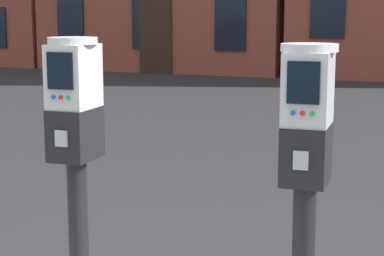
# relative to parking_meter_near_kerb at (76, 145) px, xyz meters

# --- Properties ---
(parking_meter_near_kerb) EXTENTS (0.23, 0.26, 1.52)m
(parking_meter_near_kerb) POSITION_rel_parking_meter_near_kerb_xyz_m (0.00, 0.00, 0.00)
(parking_meter_near_kerb) COLOR black
(parking_meter_near_kerb) RESTS_ON sidewalk_slab
(parking_meter_twin_adjacent) EXTENTS (0.23, 0.26, 1.51)m
(parking_meter_twin_adjacent) POSITION_rel_parking_meter_near_kerb_xyz_m (1.04, -0.00, -0.01)
(parking_meter_twin_adjacent) COLOR black
(parking_meter_twin_adjacent) RESTS_ON sidewalk_slab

